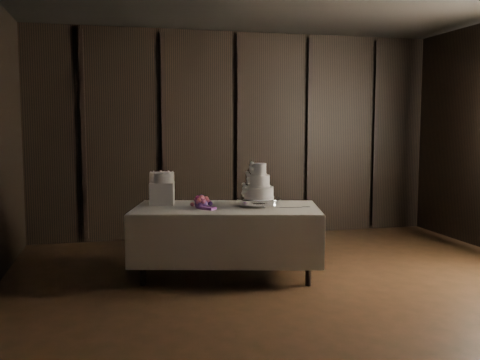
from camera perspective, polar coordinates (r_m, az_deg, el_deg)
name	(u,v)px	position (r m, az deg, el deg)	size (l,w,h in m)	color
room	(333,142)	(4.58, 9.84, 4.01)	(6.08, 7.08, 3.08)	black
display_table	(227,238)	(5.87, -1.43, -6.20)	(2.18, 1.49, 0.76)	silver
cake_stand	(259,202)	(5.84, 2.03, -2.38)	(0.48, 0.48, 0.09)	silver
wedding_cake	(257,185)	(5.79, 1.81, -0.50)	(0.35, 0.32, 0.38)	white
bouquet	(201,203)	(5.73, -4.16, -2.43)	(0.27, 0.37, 0.17)	#B64674
box_pedestal	(162,193)	(6.03, -8.31, -1.41)	(0.26, 0.26, 0.25)	white
small_cake	(162,177)	(6.01, -8.33, 0.28)	(0.27, 0.27, 0.11)	white
cake_knife	(289,208)	(5.73, 5.21, -2.95)	(0.37, 0.02, 0.01)	silver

